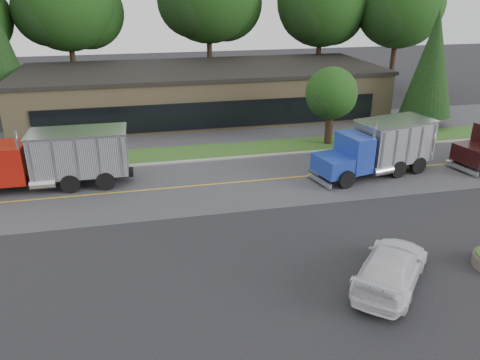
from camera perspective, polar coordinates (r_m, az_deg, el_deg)
The scene contains 15 objects.
ground at distance 20.63m, azimuth 0.57°, elevation -10.26°, with size 140.00×140.00×0.00m, color #2F2F33.
road at distance 28.46m, azimuth -3.52°, elevation -0.57°, with size 60.00×8.00×0.02m, color #57575C.
center_line at distance 28.46m, azimuth -3.52°, elevation -0.57°, with size 60.00×0.12×0.01m, color gold.
curb at distance 32.32m, azimuth -4.72°, elevation 2.31°, with size 60.00×0.30×0.12m, color #9E9E99.
grass_verge at distance 34.00m, azimuth -5.15°, elevation 3.34°, with size 60.00×3.40×0.03m, color #386422.
far_parking at distance 38.72m, azimuth -6.15°, elevation 5.73°, with size 60.00×7.00×0.02m, color #57575C.
strip_mall at distance 44.23m, azimuth -4.59°, elevation 10.61°, with size 32.00×12.00×4.00m, color #8F7B58.
tree_far_b at distance 51.34m, azimuth -20.30°, elevation 19.39°, with size 10.33×9.72×14.74m.
tree_far_d at distance 53.90m, azimuth 10.02°, elevation 20.21°, with size 10.07×9.47×14.36m.
tree_far_e at distance 55.63m, azimuth 18.93°, elevation 19.24°, with size 9.83×9.25×14.02m.
evergreen_right at distance 42.70m, azimuth 22.36°, elevation 13.01°, with size 4.19×4.19×9.52m.
tree_verge at distance 35.64m, azimuth 11.11°, elevation 10.07°, with size 4.05×3.82×5.78m.
dump_truck_red at distance 29.59m, azimuth -21.40°, elevation 2.55°, with size 9.64×2.76×3.36m.
dump_truck_blue at distance 30.86m, azimuth 16.72°, elevation 3.95°, with size 8.19×4.15×3.36m.
rally_car at distance 19.96m, azimuth 17.95°, elevation -10.10°, with size 2.19×5.38×1.56m, color silver.
Camera 1 is at (-3.94, -16.85, 11.23)m, focal length 35.00 mm.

